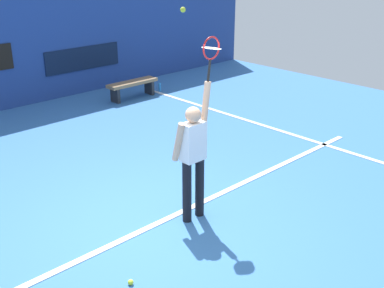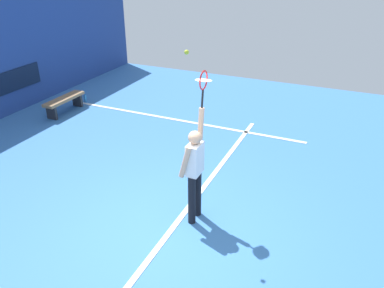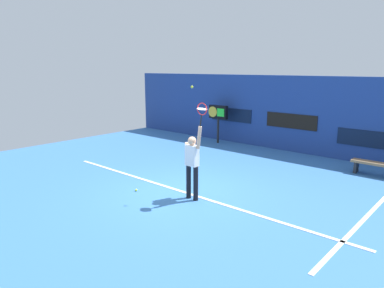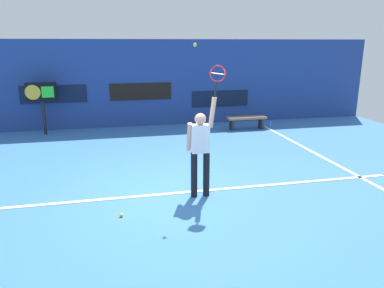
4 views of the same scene
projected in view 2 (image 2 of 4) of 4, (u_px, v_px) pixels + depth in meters
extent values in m
plane|color=#3870B2|center=(171.00, 234.00, 6.46)|extent=(18.00, 18.00, 0.00)
cube|color=#0C1933|center=(10.00, 82.00, 10.89)|extent=(2.20, 0.03, 0.60)
cube|color=white|center=(169.00, 233.00, 6.47)|extent=(10.00, 0.10, 0.01)
cube|color=white|center=(178.00, 120.00, 10.76)|extent=(0.10, 7.00, 0.01)
cylinder|color=black|center=(192.00, 200.00, 6.54)|extent=(0.13, 0.13, 0.92)
cylinder|color=black|center=(198.00, 192.00, 6.74)|extent=(0.13, 0.13, 0.92)
cube|color=white|center=(195.00, 159.00, 6.31)|extent=(0.34, 0.20, 0.55)
sphere|color=#D8A884|center=(195.00, 138.00, 6.14)|extent=(0.22, 0.22, 0.22)
cylinder|color=#D8A884|center=(201.00, 125.00, 6.28)|extent=(0.16, 0.09, 0.59)
cylinder|color=#D8A884|center=(185.00, 162.00, 6.16)|extent=(0.09, 0.23, 0.58)
cylinder|color=black|center=(202.00, 99.00, 6.13)|extent=(0.07, 0.03, 0.30)
torus|color=red|center=(204.00, 80.00, 6.02)|extent=(0.35, 0.02, 0.35)
cylinder|color=silver|center=(204.00, 80.00, 6.02)|extent=(0.27, 0.27, 0.04)
sphere|color=#CCE033|center=(187.00, 52.00, 5.49)|extent=(0.07, 0.07, 0.07)
cube|color=olive|center=(64.00, 99.00, 11.12)|extent=(1.40, 0.36, 0.08)
cube|color=#262628|center=(52.00, 113.00, 10.77)|extent=(0.08, 0.32, 0.37)
cube|color=#262628|center=(77.00, 100.00, 11.67)|extent=(0.08, 0.32, 0.37)
cylinder|color=#338CD8|center=(85.00, 99.00, 11.99)|extent=(0.07, 0.07, 0.24)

